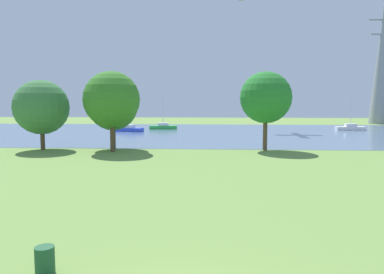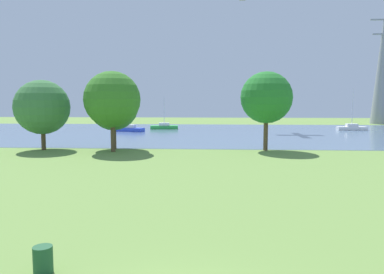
{
  "view_description": "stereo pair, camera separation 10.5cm",
  "coord_description": "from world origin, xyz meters",
  "views": [
    {
      "loc": [
        0.77,
        -7.86,
        5.0
      ],
      "look_at": [
        -0.62,
        16.33,
        2.62
      ],
      "focal_mm": 34.68,
      "sensor_mm": 36.0,
      "label": 1
    },
    {
      "loc": [
        0.87,
        -7.86,
        5.0
      ],
      "look_at": [
        -0.62,
        16.33,
        2.62
      ],
      "focal_mm": 34.68,
      "sensor_mm": 36.0,
      "label": 2
    }
  ],
  "objects": [
    {
      "name": "sailboat_green",
      "position": [
        -8.02,
        56.79,
        0.45
      ],
      "size": [
        4.94,
        2.02,
        5.57
      ],
      "color": "green",
      "rests_on": "water_surface"
    },
    {
      "name": "litter_bin",
      "position": [
        -4.08,
        2.19,
        0.4
      ],
      "size": [
        0.56,
        0.56,
        0.8
      ],
      "primitive_type": "cylinder",
      "color": "#1E512D",
      "rests_on": "ground"
    },
    {
      "name": "ground_plane",
      "position": [
        0.0,
        22.0,
        0.0
      ],
      "size": [
        160.0,
        160.0,
        0.0
      ],
      "primitive_type": "plane",
      "color": "olive"
    },
    {
      "name": "tree_east_far",
      "position": [
        -16.55,
        28.65,
        4.33
      ],
      "size": [
        5.49,
        5.49,
        7.08
      ],
      "color": "brown",
      "rests_on": "ground"
    },
    {
      "name": "water_surface",
      "position": [
        0.0,
        50.0,
        0.01
      ],
      "size": [
        140.0,
        40.0,
        0.02
      ],
      "primitive_type": "cube",
      "color": "slate",
      "rests_on": "ground"
    },
    {
      "name": "sailboat_white",
      "position": [
        23.98,
        56.09,
        0.46
      ],
      "size": [
        4.84,
        1.63,
        7.05
      ],
      "color": "white",
      "rests_on": "water_surface"
    },
    {
      "name": "tree_west_near",
      "position": [
        -9.5,
        29.64,
        4.49
      ],
      "size": [
        5.1,
        5.1,
        7.05
      ],
      "color": "brown",
      "rests_on": "ground"
    },
    {
      "name": "electricity_pylon",
      "position": [
        36.75,
        74.59,
        13.78
      ],
      "size": [
        6.4,
        4.4,
        27.54
      ],
      "color": "gray",
      "rests_on": "ground"
    },
    {
      "name": "sailboat_blue",
      "position": [
        -12.92,
        51.31,
        0.45
      ],
      "size": [
        5.03,
        2.87,
        6.06
      ],
      "color": "blue",
      "rests_on": "water_surface"
    },
    {
      "name": "tree_east_near",
      "position": [
        6.0,
        29.64,
        5.3
      ],
      "size": [
        5.16,
        5.16,
        7.9
      ],
      "color": "brown",
      "rests_on": "ground"
    },
    {
      "name": "tree_mid_shore",
      "position": [
        -9.1,
        27.74,
        5.1
      ],
      "size": [
        5.49,
        5.49,
        7.86
      ],
      "color": "brown",
      "rests_on": "ground"
    }
  ]
}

